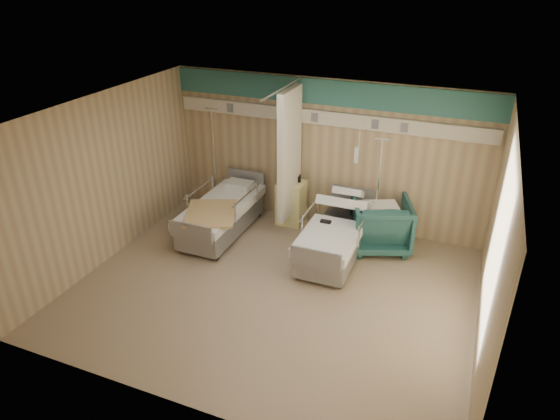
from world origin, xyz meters
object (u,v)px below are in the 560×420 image
object	(u,v)px
iv_stand_right	(375,221)
bed_left	(222,218)
visitor_armchair	(381,224)
bed_right	(335,240)
iv_stand_left	(216,190)
bedside_cabinet	(291,203)

from	to	relation	value
iv_stand_right	bed_left	bearing A→B (deg)	-163.11
visitor_armchair	bed_left	bearing A→B (deg)	-8.33
visitor_armchair	bed_right	bearing A→B (deg)	22.49
iv_stand_right	iv_stand_left	xyz separation A→B (m)	(-3.28, 0.04, 0.04)
bedside_cabinet	iv_stand_right	xyz separation A→B (m)	(1.65, -0.08, -0.02)
bed_right	bed_left	world-z (taller)	same
bed_left	bedside_cabinet	distance (m)	1.39
bed_left	iv_stand_right	world-z (taller)	iv_stand_right
bed_right	iv_stand_left	xyz separation A→B (m)	(-2.78, 0.86, 0.12)
bed_right	visitor_armchair	size ratio (longest dim) A/B	2.12
iv_stand_left	bedside_cabinet	bearing A→B (deg)	1.41
visitor_armchair	iv_stand_left	bearing A→B (deg)	-24.55
bed_left	iv_stand_right	xyz separation A→B (m)	(2.70, 0.82, 0.09)
bed_left	bedside_cabinet	bearing A→B (deg)	40.60
bedside_cabinet	iv_stand_right	bearing A→B (deg)	-2.78
bed_left	visitor_armchair	world-z (taller)	visitor_armchair
bed_left	bedside_cabinet	world-z (taller)	bedside_cabinet
visitor_armchair	iv_stand_left	size ratio (longest dim) A/B	0.48
bedside_cabinet	iv_stand_left	bearing A→B (deg)	-178.59
bedside_cabinet	visitor_armchair	xyz separation A→B (m)	(1.80, -0.30, 0.04)
visitor_armchair	iv_stand_right	world-z (taller)	iv_stand_right
iv_stand_right	visitor_armchair	bearing A→B (deg)	-55.71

